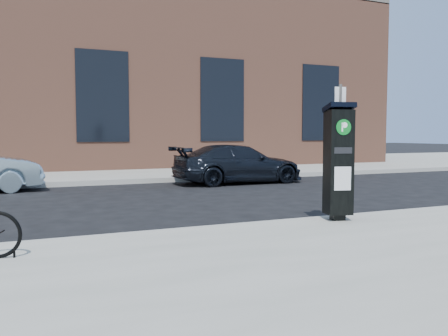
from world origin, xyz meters
TOP-DOWN VIEW (x-y plane):
  - ground at (0.00, 0.00)m, footprint 120.00×120.00m
  - sidewalk_far at (0.00, 14.00)m, footprint 60.00×12.00m
  - curb_near at (0.00, -0.02)m, footprint 60.00×0.12m
  - curb_far at (0.00, 8.02)m, footprint 60.00×0.12m
  - building at (-0.00, 17.00)m, footprint 28.00×10.05m
  - parking_kiosk at (1.72, -0.35)m, footprint 0.52×0.48m
  - sign_pole at (1.77, -0.30)m, footprint 0.19×0.18m
  - car_dark at (3.34, 6.88)m, footprint 4.21×1.76m

SIDE VIEW (x-z plane):
  - ground at x=0.00m, z-range 0.00..0.00m
  - sidewalk_far at x=0.00m, z-range 0.00..0.15m
  - curb_near at x=0.00m, z-range -0.01..0.15m
  - curb_far at x=0.00m, z-range -0.01..0.15m
  - car_dark at x=3.34m, z-range 0.00..1.22m
  - parking_kiosk at x=1.72m, z-range 0.17..2.08m
  - sign_pole at x=1.77m, z-range 0.14..2.35m
  - building at x=0.00m, z-range 0.02..8.27m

